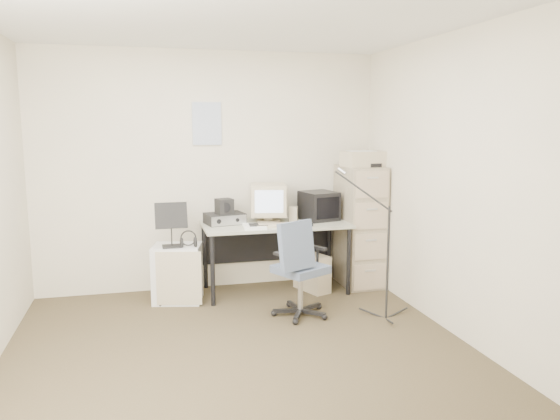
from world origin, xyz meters
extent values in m
cube|color=#443820|center=(0.00, 0.00, -0.01)|extent=(3.60, 3.60, 0.01)
cube|color=white|center=(0.00, 0.00, 2.50)|extent=(3.60, 3.60, 0.01)
cube|color=beige|center=(0.00, 1.80, 1.25)|extent=(3.60, 0.02, 2.50)
cube|color=beige|center=(0.00, -1.80, 1.25)|extent=(3.60, 0.02, 2.50)
cube|color=beige|center=(1.80, 0.00, 1.25)|extent=(0.02, 3.60, 2.50)
cube|color=white|center=(-0.02, 1.79, 1.75)|extent=(0.30, 0.02, 0.44)
cube|color=#AB9C89|center=(1.58, 1.48, 0.65)|extent=(0.40, 0.60, 1.30)
cube|color=#B8A791|center=(1.58, 1.43, 1.38)|extent=(0.44, 0.33, 0.16)
cube|color=#B5B59D|center=(0.63, 1.45, 0.36)|extent=(1.50, 0.70, 0.73)
cube|color=#B8A791|center=(0.57, 1.53, 0.93)|extent=(0.42, 0.44, 0.40)
cube|color=black|center=(1.13, 1.54, 0.88)|extent=(0.41, 0.42, 0.30)
cube|color=#BDAF8F|center=(0.84, 1.50, 0.81)|extent=(0.11, 0.11, 0.16)
cube|color=#B8A791|center=(0.63, 1.27, 0.74)|extent=(0.49, 0.23, 0.03)
cube|color=black|center=(0.91, 1.24, 0.75)|extent=(0.09, 0.13, 0.04)
cube|color=black|center=(0.11, 1.55, 0.78)|extent=(0.43, 0.34, 0.11)
cube|color=black|center=(0.11, 1.51, 0.92)|extent=(0.19, 0.18, 0.16)
cube|color=white|center=(0.37, 1.28, 0.74)|extent=(0.25, 0.32, 0.02)
cube|color=#B8A791|center=(1.01, 1.38, 0.20)|extent=(0.32, 0.46, 0.39)
cube|color=slate|center=(0.67, 0.68, 0.46)|extent=(0.71, 0.71, 0.92)
cube|color=silver|center=(-0.39, 1.38, 0.28)|extent=(0.53, 0.46, 0.57)
cube|color=black|center=(-0.44, 1.31, 0.79)|extent=(0.32, 0.19, 0.45)
torus|color=black|center=(-0.28, 1.28, 0.62)|extent=(0.19, 0.19, 0.03)
cylinder|color=black|center=(1.42, 0.42, 0.68)|extent=(0.03, 0.03, 1.35)
camera|label=1|loc=(-0.70, -3.95, 1.77)|focal=35.00mm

